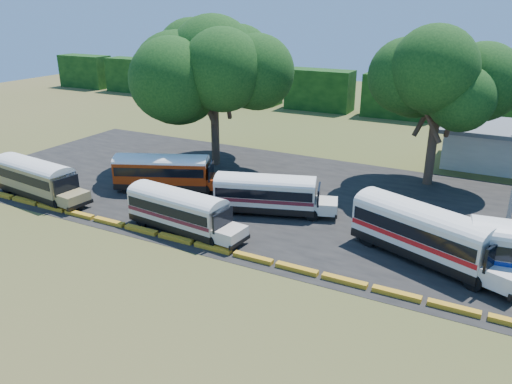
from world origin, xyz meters
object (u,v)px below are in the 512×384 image
at_px(bus_white_red, 425,230).
at_px(tree_west, 213,61).
at_px(bus_beige, 36,176).
at_px(bus_red, 165,170).
at_px(bus_cream_west, 179,208).

height_order(bus_white_red, tree_west, tree_west).
distance_m(bus_beige, tree_west, 18.81).
bearing_deg(tree_west, bus_white_red, -26.36).
bearing_deg(bus_red, bus_beige, -166.58).
distance_m(bus_red, tree_west, 11.83).
xyz_separation_m(bus_beige, bus_white_red, (30.44, 3.72, 0.17)).
bearing_deg(bus_cream_west, tree_west, 118.55).
relative_size(bus_cream_west, bus_white_red, 0.86).
bearing_deg(bus_white_red, tree_west, 175.42).
distance_m(bus_red, bus_cream_west, 8.60).
height_order(bus_beige, tree_west, tree_west).
xyz_separation_m(bus_beige, bus_cream_west, (14.39, 0.09, -0.12)).
bearing_deg(bus_red, tree_west, 67.50).
bearing_deg(bus_beige, tree_west, 67.05).
distance_m(bus_cream_west, bus_white_red, 16.46).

